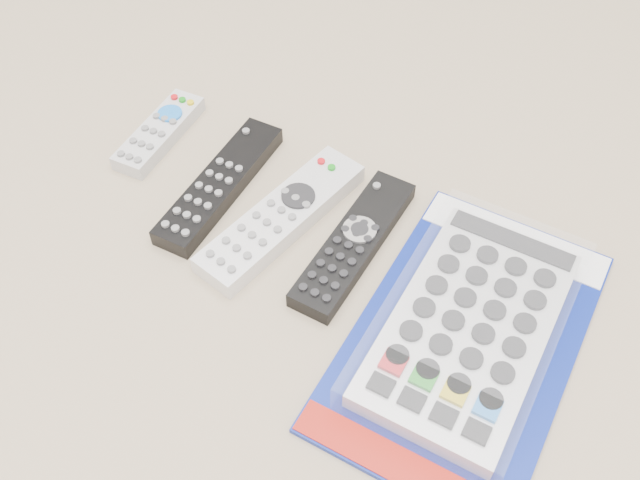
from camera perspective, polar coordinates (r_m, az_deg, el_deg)
The scene contains 5 objects.
remote_small_grey at distance 0.90m, azimuth -12.74°, elevation 8.40°, with size 0.05×0.14×0.02m.
remote_slim_black at distance 0.82m, azimuth -8.03°, elevation 4.44°, with size 0.06×0.21×0.02m.
remote_silver_dvd at distance 0.78m, azimuth -3.10°, elevation 1.82°, with size 0.09×0.23×0.03m.
remote_large_black at distance 0.76m, azimuth 2.73°, elevation -0.25°, with size 0.05×0.20×0.02m.
jumbo_remote_packaged at distance 0.70m, azimuth 11.91°, elevation -6.72°, with size 0.21×0.34×0.04m.
Camera 1 is at (0.25, -0.41, 0.60)m, focal length 40.00 mm.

